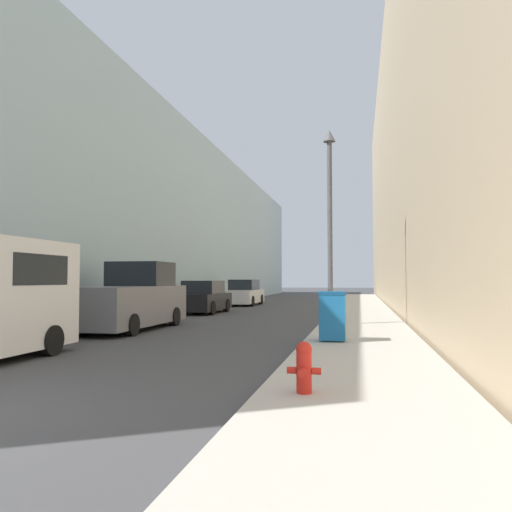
{
  "coord_description": "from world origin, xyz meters",
  "views": [
    {
      "loc": [
        4.98,
        -4.5,
        1.59
      ],
      "look_at": [
        0.48,
        17.03,
        2.65
      ],
      "focal_mm": 35.0,
      "sensor_mm": 36.0,
      "label": 1
    }
  ],
  "objects_px": {
    "fire_hydrant": "(304,366)",
    "parked_sedan_far": "(244,293)",
    "trash_bin": "(332,315)",
    "lamppost": "(330,215)",
    "pickup_truck": "(130,300)",
    "parked_sedan_near": "(204,298)"
  },
  "relations": [
    {
      "from": "trash_bin",
      "to": "parked_sedan_far",
      "type": "distance_m",
      "value": 19.7
    },
    {
      "from": "lamppost",
      "to": "pickup_truck",
      "type": "height_order",
      "value": "lamppost"
    },
    {
      "from": "fire_hydrant",
      "to": "pickup_truck",
      "type": "height_order",
      "value": "pickup_truck"
    },
    {
      "from": "parked_sedan_near",
      "to": "pickup_truck",
      "type": "bearing_deg",
      "value": -89.15
    },
    {
      "from": "trash_bin",
      "to": "parked_sedan_near",
      "type": "xyz_separation_m",
      "value": [
        -6.75,
        10.92,
        -0.02
      ]
    },
    {
      "from": "fire_hydrant",
      "to": "lamppost",
      "type": "xyz_separation_m",
      "value": [
        -0.24,
        10.21,
        3.28
      ]
    },
    {
      "from": "trash_bin",
      "to": "parked_sedan_far",
      "type": "bearing_deg",
      "value": 109.32
    },
    {
      "from": "trash_bin",
      "to": "parked_sedan_near",
      "type": "distance_m",
      "value": 12.84
    },
    {
      "from": "lamppost",
      "to": "parked_sedan_near",
      "type": "height_order",
      "value": "lamppost"
    },
    {
      "from": "parked_sedan_far",
      "to": "parked_sedan_near",
      "type": "bearing_deg",
      "value": -91.7
    },
    {
      "from": "lamppost",
      "to": "parked_sedan_far",
      "type": "relative_size",
      "value": 1.41
    },
    {
      "from": "trash_bin",
      "to": "pickup_truck",
      "type": "relative_size",
      "value": 0.22
    },
    {
      "from": "parked_sedan_far",
      "to": "fire_hydrant",
      "type": "bearing_deg",
      "value": -75.1
    },
    {
      "from": "fire_hydrant",
      "to": "parked_sedan_far",
      "type": "xyz_separation_m",
      "value": [
        -6.45,
        24.25,
        0.27
      ]
    },
    {
      "from": "fire_hydrant",
      "to": "pickup_truck",
      "type": "bearing_deg",
      "value": 127.71
    },
    {
      "from": "fire_hydrant",
      "to": "parked_sedan_near",
      "type": "height_order",
      "value": "parked_sedan_near"
    },
    {
      "from": "parked_sedan_near",
      "to": "parked_sedan_far",
      "type": "distance_m",
      "value": 7.67
    },
    {
      "from": "fire_hydrant",
      "to": "parked_sedan_near",
      "type": "xyz_separation_m",
      "value": [
        -6.68,
        16.58,
        0.24
      ]
    },
    {
      "from": "parked_sedan_near",
      "to": "parked_sedan_far",
      "type": "bearing_deg",
      "value": 88.3
    },
    {
      "from": "lamppost",
      "to": "parked_sedan_near",
      "type": "relative_size",
      "value": 1.53
    },
    {
      "from": "fire_hydrant",
      "to": "parked_sedan_far",
      "type": "bearing_deg",
      "value": 104.9
    },
    {
      "from": "trash_bin",
      "to": "parked_sedan_far",
      "type": "relative_size",
      "value": 0.26
    }
  ]
}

